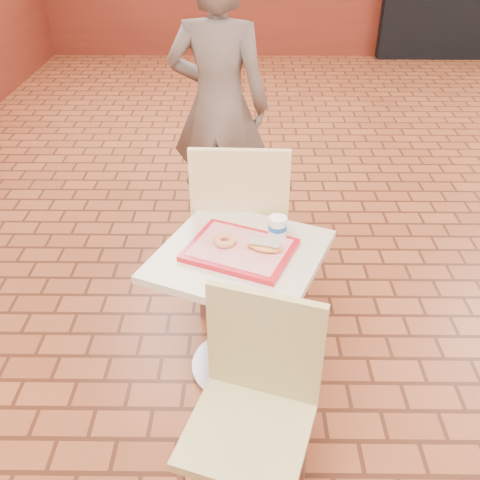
{
  "coord_description": "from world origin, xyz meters",
  "views": [
    {
      "loc": [
        -1.35,
        -2.48,
        1.92
      ],
      "look_at": [
        -1.37,
        -0.69,
        0.73
      ],
      "focal_mm": 40.0,
      "sensor_mm": 36.0,
      "label": 1
    }
  ],
  "objects_px": {
    "main_table": "(240,294)",
    "serving_tray": "(240,250)",
    "customer": "(219,106)",
    "paper_cup": "(277,228)",
    "ring_donut": "(225,240)",
    "chair_main_front": "(254,402)",
    "chair_main_back": "(240,220)",
    "long_john_donut": "(265,246)"
  },
  "relations": [
    {
      "from": "main_table",
      "to": "serving_tray",
      "type": "bearing_deg",
      "value": 45.0
    },
    {
      "from": "customer",
      "to": "paper_cup",
      "type": "relative_size",
      "value": 17.07
    },
    {
      "from": "main_table",
      "to": "ring_donut",
      "type": "relative_size",
      "value": 7.01
    },
    {
      "from": "chair_main_front",
      "to": "chair_main_back",
      "type": "height_order",
      "value": "chair_main_back"
    },
    {
      "from": "main_table",
      "to": "customer",
      "type": "bearing_deg",
      "value": 96.12
    },
    {
      "from": "chair_main_front",
      "to": "ring_donut",
      "type": "height_order",
      "value": "chair_main_front"
    },
    {
      "from": "chair_main_front",
      "to": "paper_cup",
      "type": "xyz_separation_m",
      "value": [
        0.1,
        0.67,
        0.26
      ]
    },
    {
      "from": "customer",
      "to": "long_john_donut",
      "type": "relative_size",
      "value": 11.29
    },
    {
      "from": "main_table",
      "to": "paper_cup",
      "type": "relative_size",
      "value": 6.91
    },
    {
      "from": "chair_main_front",
      "to": "long_john_donut",
      "type": "height_order",
      "value": "chair_main_front"
    },
    {
      "from": "long_john_donut",
      "to": "main_table",
      "type": "bearing_deg",
      "value": 167.71
    },
    {
      "from": "main_table",
      "to": "chair_main_front",
      "type": "bearing_deg",
      "value": -84.89
    },
    {
      "from": "main_table",
      "to": "chair_main_front",
      "type": "xyz_separation_m",
      "value": [
        0.05,
        -0.6,
        0.03
      ]
    },
    {
      "from": "paper_cup",
      "to": "main_table",
      "type": "bearing_deg",
      "value": -154.86
    },
    {
      "from": "customer",
      "to": "ring_donut",
      "type": "relative_size",
      "value": 17.31
    },
    {
      "from": "main_table",
      "to": "serving_tray",
      "type": "relative_size",
      "value": 1.62
    },
    {
      "from": "main_table",
      "to": "serving_tray",
      "type": "height_order",
      "value": "serving_tray"
    },
    {
      "from": "customer",
      "to": "serving_tray",
      "type": "relative_size",
      "value": 4.01
    },
    {
      "from": "main_table",
      "to": "paper_cup",
      "type": "bearing_deg",
      "value": 25.14
    },
    {
      "from": "serving_tray",
      "to": "paper_cup",
      "type": "distance_m",
      "value": 0.18
    },
    {
      "from": "serving_tray",
      "to": "paper_cup",
      "type": "xyz_separation_m",
      "value": [
        0.15,
        0.07,
        0.06
      ]
    },
    {
      "from": "ring_donut",
      "to": "paper_cup",
      "type": "xyz_separation_m",
      "value": [
        0.22,
        0.05,
        0.03
      ]
    },
    {
      "from": "chair_main_front",
      "to": "long_john_donut",
      "type": "bearing_deg",
      "value": 103.24
    },
    {
      "from": "ring_donut",
      "to": "long_john_donut",
      "type": "relative_size",
      "value": 0.65
    },
    {
      "from": "main_table",
      "to": "paper_cup",
      "type": "distance_m",
      "value": 0.34
    },
    {
      "from": "chair_main_front",
      "to": "paper_cup",
      "type": "distance_m",
      "value": 0.73
    },
    {
      "from": "chair_main_back",
      "to": "serving_tray",
      "type": "relative_size",
      "value": 2.36
    },
    {
      "from": "chair_main_back",
      "to": "ring_donut",
      "type": "xyz_separation_m",
      "value": [
        -0.06,
        -0.44,
        0.17
      ]
    },
    {
      "from": "main_table",
      "to": "chair_main_back",
      "type": "distance_m",
      "value": 0.47
    },
    {
      "from": "chair_main_front",
      "to": "serving_tray",
      "type": "distance_m",
      "value": 0.64
    },
    {
      "from": "paper_cup",
      "to": "long_john_donut",
      "type": "bearing_deg",
      "value": -119.99
    },
    {
      "from": "chair_main_back",
      "to": "customer",
      "type": "relative_size",
      "value": 0.59
    },
    {
      "from": "customer",
      "to": "paper_cup",
      "type": "xyz_separation_m",
      "value": [
        0.29,
        -1.22,
        -0.08
      ]
    },
    {
      "from": "main_table",
      "to": "chair_main_front",
      "type": "height_order",
      "value": "chair_main_front"
    },
    {
      "from": "paper_cup",
      "to": "serving_tray",
      "type": "bearing_deg",
      "value": -154.86
    },
    {
      "from": "main_table",
      "to": "long_john_donut",
      "type": "height_order",
      "value": "long_john_donut"
    },
    {
      "from": "ring_donut",
      "to": "paper_cup",
      "type": "height_order",
      "value": "paper_cup"
    },
    {
      "from": "chair_main_front",
      "to": "long_john_donut",
      "type": "distance_m",
      "value": 0.63
    },
    {
      "from": "customer",
      "to": "long_john_donut",
      "type": "bearing_deg",
      "value": 109.19
    },
    {
      "from": "chair_main_front",
      "to": "ring_donut",
      "type": "bearing_deg",
      "value": 118.28
    },
    {
      "from": "long_john_donut",
      "to": "paper_cup",
      "type": "height_order",
      "value": "paper_cup"
    },
    {
      "from": "main_table",
      "to": "paper_cup",
      "type": "xyz_separation_m",
      "value": [
        0.15,
        0.07,
        0.29
      ]
    }
  ]
}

